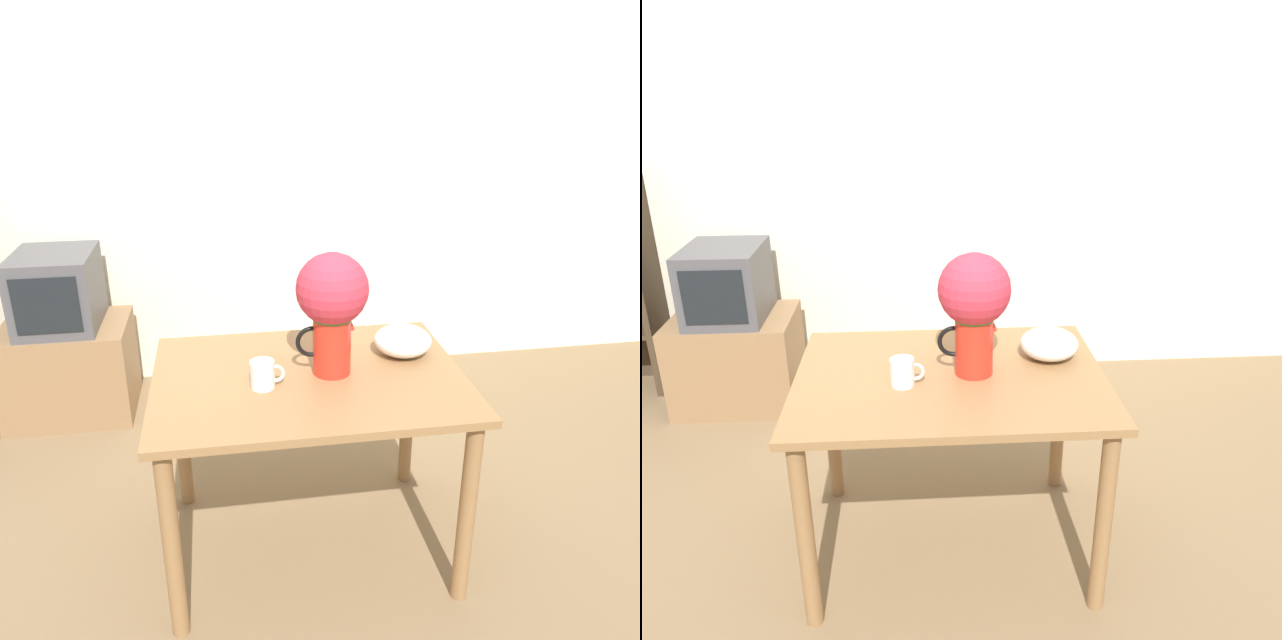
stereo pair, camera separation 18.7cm
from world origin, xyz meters
The scene contains 8 objects.
ground_plane centered at (0.00, 0.00, 0.00)m, with size 12.00×12.00×0.00m, color #7F6647.
wall_back centered at (0.00, 1.78, 1.30)m, with size 8.00×0.05×2.60m.
table centered at (0.07, 0.11, 0.66)m, with size 1.14×0.84×0.79m.
flower_vase centered at (0.15, 0.11, 1.07)m, with size 0.26×0.26×0.46m.
coffee_mug centered at (-0.10, 0.04, 0.84)m, with size 0.12×0.09×0.10m.
white_bowl centered at (0.46, 0.23, 0.84)m, with size 0.22×0.22×0.11m.
tv_stand centered at (-1.10, 1.39, 0.27)m, with size 0.68×0.52×0.53m.
tv_set centered at (-1.10, 1.39, 0.73)m, with size 0.41×0.49×0.41m.
Camera 1 is at (-0.22, -1.92, 1.84)m, focal length 35.00 mm.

